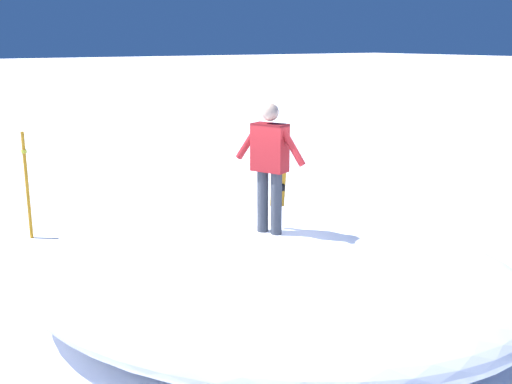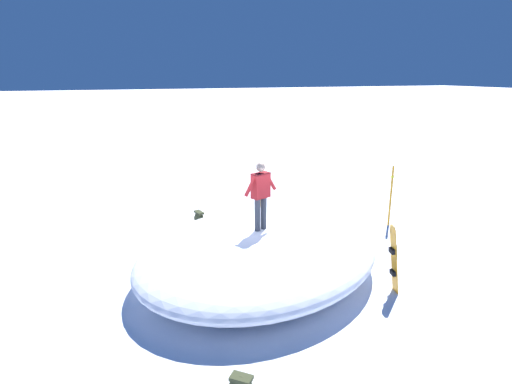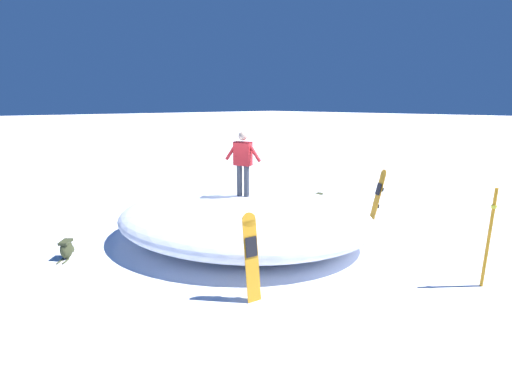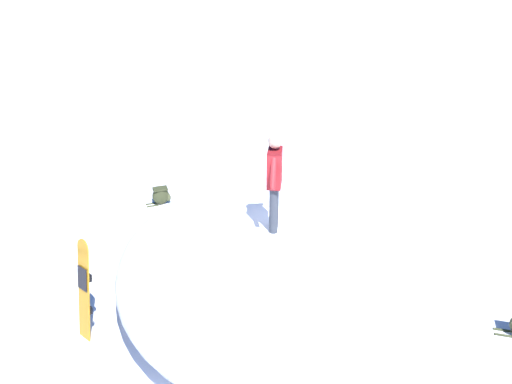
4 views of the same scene
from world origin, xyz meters
name	(u,v)px [view 1 (image 1 of 4)]	position (x,y,z in m)	size (l,w,h in m)	color
ground	(261,316)	(0.00, 0.00, 0.00)	(240.00, 240.00, 0.00)	white
snow_mound	(268,275)	(0.08, -0.04, 0.57)	(6.59, 5.22, 1.14)	white
snowboarder_standing	(270,160)	(0.10, -0.05, 2.07)	(0.46, 0.95, 1.63)	#333842
snowboard_primary_upright	(278,197)	(1.98, 2.36, 0.83)	(0.31, 0.29, 1.61)	orange
trail_marker_pole	(27,183)	(-1.62, 5.03, 1.02)	(0.10, 0.10, 1.95)	orange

